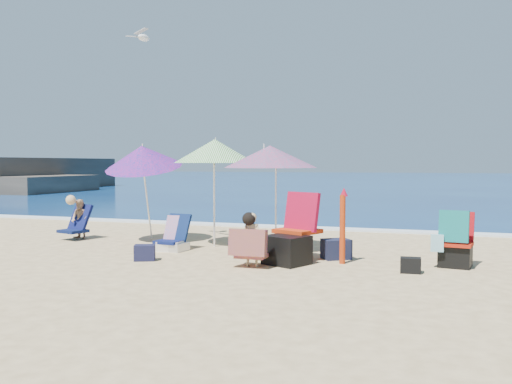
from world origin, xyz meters
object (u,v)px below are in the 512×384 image
(furled_umbrella, at_px, (343,222))
(person_center, at_px, (250,241))
(umbrella_striped, at_px, (215,151))
(camp_chair_right, at_px, (455,246))
(seagull, at_px, (143,37))
(chair_rainbow, at_px, (173,241))
(umbrella_turquoise, at_px, (270,157))
(umbrella_blue, at_px, (143,157))
(chair_navy, at_px, (173,241))
(camp_chair_left, at_px, (290,242))
(person_left, at_px, (79,219))

(furled_umbrella, xyz_separation_m, person_center, (-1.29, -0.76, -0.25))
(furled_umbrella, bearing_deg, umbrella_striped, 158.07)
(camp_chair_right, distance_m, person_center, 3.14)
(seagull, bearing_deg, person_center, -31.85)
(umbrella_striped, relative_size, chair_rainbow, 3.37)
(chair_rainbow, bearing_deg, umbrella_turquoise, 16.17)
(umbrella_blue, distance_m, camp_chair_right, 6.10)
(umbrella_turquoise, height_order, person_center, umbrella_turquoise)
(chair_navy, bearing_deg, umbrella_blue, 145.48)
(camp_chair_left, xyz_separation_m, camp_chair_right, (2.48, 0.49, -0.02))
(person_center, height_order, person_left, person_left)
(umbrella_turquoise, relative_size, person_left, 2.15)
(umbrella_striped, distance_m, chair_rainbow, 1.89)
(umbrella_blue, relative_size, furled_umbrella, 1.74)
(umbrella_blue, distance_m, chair_rainbow, 2.00)
(camp_chair_right, xyz_separation_m, seagull, (-5.83, 0.76, 3.75))
(chair_navy, height_order, chair_rainbow, chair_navy)
(camp_chair_left, height_order, person_left, camp_chair_left)
(camp_chair_right, relative_size, person_center, 1.05)
(umbrella_blue, bearing_deg, seagull, -36.94)
(chair_navy, height_order, person_left, person_left)
(camp_chair_right, bearing_deg, umbrella_blue, 172.19)
(umbrella_turquoise, distance_m, chair_navy, 2.34)
(chair_navy, relative_size, camp_chair_left, 0.53)
(furled_umbrella, relative_size, person_left, 1.29)
(chair_rainbow, height_order, person_center, person_center)
(person_left, bearing_deg, camp_chair_right, -6.24)
(person_center, bearing_deg, umbrella_turquoise, 96.48)
(umbrella_turquoise, bearing_deg, umbrella_blue, 175.30)
(umbrella_blue, height_order, person_center, umbrella_blue)
(furled_umbrella, relative_size, seagull, 1.64)
(person_center, bearing_deg, chair_navy, 149.52)
(camp_chair_right, height_order, person_center, camp_chair_right)
(umbrella_striped, relative_size, seagull, 2.82)
(chair_rainbow, relative_size, seagull, 0.84)
(person_left, bearing_deg, chair_navy, -15.56)
(umbrella_turquoise, bearing_deg, person_left, 176.92)
(seagull, bearing_deg, umbrella_striped, 1.80)
(umbrella_blue, bearing_deg, camp_chair_left, -20.79)
(umbrella_turquoise, distance_m, camp_chair_right, 3.49)
(furled_umbrella, height_order, seagull, seagull)
(chair_navy, relative_size, person_center, 0.77)
(person_left, xyz_separation_m, seagull, (1.60, -0.05, 3.64))
(umbrella_blue, xyz_separation_m, seagull, (0.06, -0.04, 2.34))
(seagull, bearing_deg, camp_chair_right, -7.47)
(furled_umbrella, bearing_deg, umbrella_turquoise, 150.36)
(umbrella_striped, relative_size, camp_chair_left, 1.71)
(umbrella_blue, xyz_separation_m, furled_umbrella, (4.20, -1.06, -1.06))
(furled_umbrella, bearing_deg, chair_rainbow, 173.93)
(furled_umbrella, bearing_deg, person_center, -149.41)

